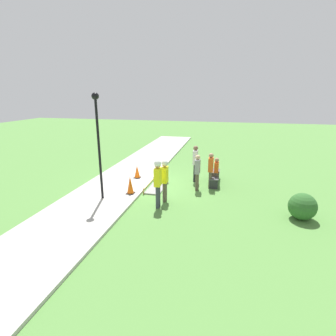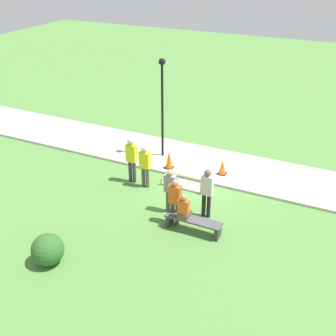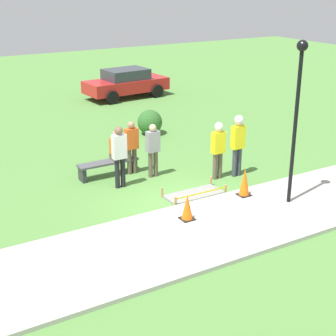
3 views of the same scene
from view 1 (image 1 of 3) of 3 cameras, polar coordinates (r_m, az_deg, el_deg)
ground_plane at (r=13.03m, az=-3.85°, el=-3.46°), size 60.00×60.00×0.00m
sidewalk at (r=13.51m, az=-10.04°, el=-2.73°), size 28.00×3.04×0.10m
wet_concrete_patch at (r=12.37m, az=-2.55°, el=-4.35°), size 1.71×0.77×0.28m
traffic_cone_near_patch at (r=13.61m, az=-6.73°, el=-0.81°), size 0.34×0.34×0.65m
traffic_cone_far_patch at (r=11.51m, az=-8.22°, el=-3.67°), size 0.34×0.34×0.79m
park_bench at (r=13.23m, az=10.11°, el=-1.79°), size 1.90×0.44×0.48m
person_seated_on_bench at (r=12.78m, az=10.35°, el=-0.16°), size 0.36×0.44×0.89m
worker_supervisor at (r=10.64m, az=-0.71°, el=-1.93°), size 0.40×0.26×1.77m
worker_assistant at (r=10.04m, az=-2.23°, el=-2.35°), size 0.40×0.28×1.93m
bystander_in_orange_shirt at (r=12.35m, az=9.27°, el=-0.11°), size 0.40×0.22×1.68m
bystander_in_gray_shirt at (r=13.17m, az=5.96°, el=1.50°), size 0.40×0.24×1.84m
bystander_in_white_shirt at (r=11.99m, az=6.41°, el=-0.54°), size 0.40×0.22×1.67m
lamppost_near at (r=10.66m, az=-15.02°, el=7.50°), size 0.28×0.28×4.26m
shrub_rounded_near at (r=10.47m, az=27.23°, el=-7.47°), size 0.96×0.96×0.96m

